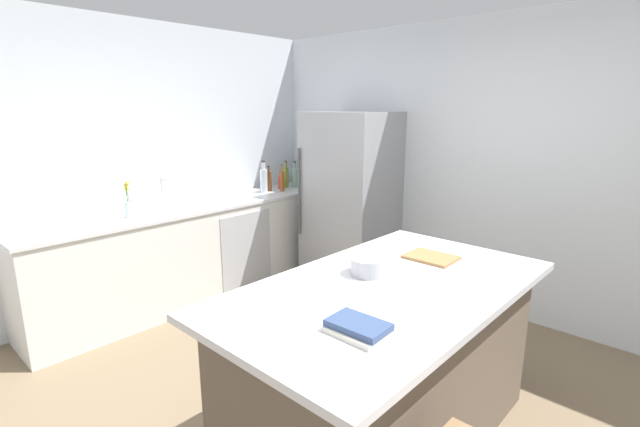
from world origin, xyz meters
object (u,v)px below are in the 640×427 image
Objects in this scene: wine_bottle at (300,173)px; refrigerator at (350,200)px; syrup_bottle at (269,181)px; vinegar_bottle at (282,181)px; cutting_board at (431,257)px; cookbook_stack at (358,328)px; gin_bottle at (295,177)px; soda_bottle at (264,180)px; mixing_bowl at (369,266)px; sink_faucet at (163,192)px; olive_oil_bottle at (286,177)px; flower_vase at (128,206)px; hot_sauce_bottle at (280,182)px; kitchen_island at (385,362)px.

refrigerator is at bearing -9.05° from wine_bottle.
vinegar_bottle is at bearing 41.78° from syrup_bottle.
cutting_board is at bearing -27.84° from wine_bottle.
cookbook_stack is (2.61, -1.97, -0.09)m from vinegar_bottle.
cookbook_stack is (2.69, -2.25, -0.09)m from gin_bottle.
refrigerator reaches higher than soda_bottle.
wine_bottle is 2.91m from mixing_bowl.
cutting_board is (2.36, -0.92, -0.11)m from vinegar_bottle.
syrup_bottle is 1.32× the size of mixing_bowl.
sink_faucet is 1.62m from gin_bottle.
olive_oil_bottle is at bearing 95.35° from syrup_bottle.
refrigerator is at bearing 20.02° from syrup_bottle.
flower_vase is 1.61m from syrup_bottle.
olive_oil_bottle reaches higher than gin_bottle.
cutting_board is at bearing -23.97° from olive_oil_bottle.
sink_faucet is 0.38m from flower_vase.
olive_oil_bottle is 3.49m from cookbook_stack.
refrigerator is 1.95m from cutting_board.
hot_sauce_bottle reaches higher than mixing_bowl.
vinegar_bottle reaches higher than cookbook_stack.
refrigerator is at bearing 129.63° from cookbook_stack.
sink_faucet is 1.00× the size of vinegar_bottle.
kitchen_island is 1.08× the size of refrigerator.
sink_faucet is at bearing -91.69° from wine_bottle.
olive_oil_bottle is at bearing -177.41° from refrigerator.
syrup_bottle is (-0.11, -0.10, -0.00)m from vinegar_bottle.
wine_bottle is (-0.04, 2.08, 0.06)m from flower_vase.
olive_oil_bottle is (-0.00, 1.53, -0.03)m from sink_faucet.
soda_bottle reaches higher than cutting_board.
kitchen_island is 6.45× the size of gin_bottle.
refrigerator is at bearing -3.19° from gin_bottle.
flower_vase is at bearing -172.16° from mixing_bowl.
hot_sauce_bottle is at bearing 89.33° from sink_faucet.
mixing_bowl is at bearing 159.91° from kitchen_island.
cookbook_stack is (0.21, -0.52, 0.48)m from kitchen_island.
wine_bottle is (-2.49, 1.82, 0.61)m from kitchen_island.
olive_oil_bottle is 1.03× the size of vinegar_bottle.
vinegar_bottle is at bearing 84.37° from sink_faucet.
refrigerator is 0.98m from soda_bottle.
kitchen_island is at bearing -2.53° from sink_faucet.
flower_vase is 2.08m from wine_bottle.
gin_bottle is at bearing 144.16° from mixing_bowl.
olive_oil_bottle reaches higher than kitchen_island.
sink_faucet is 1.47× the size of hot_sauce_bottle.
gin_bottle is 2.72m from cutting_board.
vinegar_bottle is 2.54m from cutting_board.
soda_bottle is 2.56m from cutting_board.
wine_bottle is at bearing 90.87° from gin_bottle.
refrigerator is 8.78× the size of hot_sauce_bottle.
vinegar_bottle is at bearing -163.75° from refrigerator.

